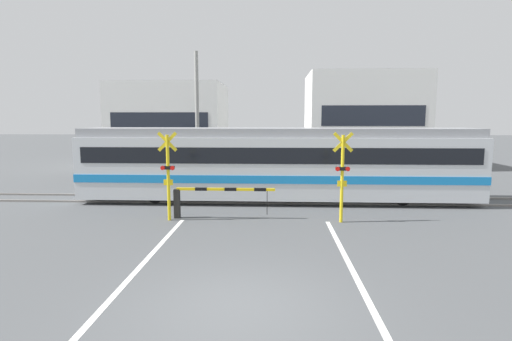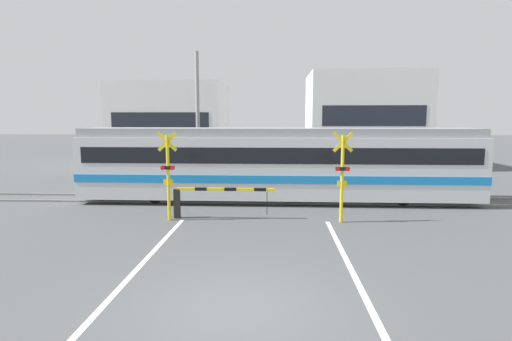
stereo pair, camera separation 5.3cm
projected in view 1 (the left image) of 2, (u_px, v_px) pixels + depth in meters
ground_plane at (237, 308)px, 7.44m from camera, size 160.00×160.00×0.00m
rail_track_near at (258, 203)px, 16.51m from camera, size 50.00×0.10×0.08m
rail_track_far at (259, 196)px, 17.93m from camera, size 50.00×0.10×0.08m
road_stripe_left at (128, 280)px, 8.74m from camera, size 0.14×10.39×0.01m
road_stripe_right at (360, 284)px, 8.51m from camera, size 0.14×10.39×0.01m
commuter_train at (277, 162)px, 16.97m from camera, size 16.49×2.67×3.11m
crossing_barrier_near at (202, 197)px, 14.05m from camera, size 3.57×0.20×1.10m
crossing_barrier_far at (297, 173)px, 20.26m from camera, size 3.57×0.20×1.10m
crossing_signal_left at (168, 172)px, 13.67m from camera, size 0.68×0.15×3.07m
crossing_signal_right at (342, 173)px, 13.40m from camera, size 0.68×0.15×3.07m
pedestrian at (252, 163)px, 23.21m from camera, size 0.38×0.22×1.65m
building_left_of_street at (171, 125)px, 29.82m from camera, size 7.88×6.29×6.04m
building_right_of_street at (362, 121)px, 29.13m from camera, size 7.98×6.29×6.72m
utility_pole_streetside at (197, 117)px, 22.62m from camera, size 0.22×0.22×7.23m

